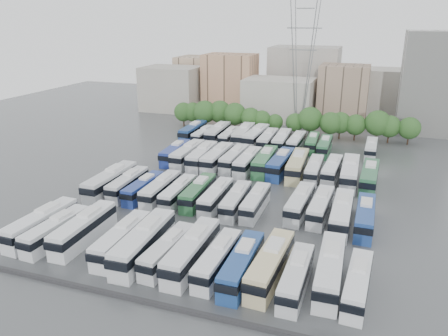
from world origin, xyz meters
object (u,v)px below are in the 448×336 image
(bus_r1_s10, at_px, (300,203))
(bus_r3_s0, at_px, (193,131))
(bus_r2_s1, at_px, (175,152))
(bus_r2_s5, at_px, (234,158))
(bus_r2_s7, at_px, (265,161))
(bus_r1_s6, at_px, (216,197))
(bus_r2_s4, at_px, (217,158))
(bus_r3_s7, at_px, (282,141))
(bus_r3_s4, at_px, (243,135))
(bus_r1_s3, at_px, (161,189))
(bus_r0_s4, at_px, (122,239))
(bus_r3_s8, at_px, (296,142))
(bus_r0_s8, at_px, (218,259))
(bus_r1_s7, at_px, (236,200))
(bus_r0_s6, at_px, (168,250))
(bus_r1_s5, at_px, (198,192))
(bus_r3_s1, at_px, (204,135))
(bus_r2_s8, at_px, (281,163))
(bus_r0_s12, at_px, (330,269))
(bus_r0_s0, at_px, (41,224))
(bus_r1_s4, at_px, (178,192))
(bus_r0_s1, at_px, (56,230))
(bus_r3_s6, at_px, (268,140))
(electricity_pylon, at_px, (303,59))
(bus_r2_s3, at_px, (202,156))
(bus_r0_s2, at_px, (84,228))
(bus_r1_s12, at_px, (342,213))
(bus_r2_s11, at_px, (332,170))
(bus_r3_s9, at_px, (312,143))
(bus_r0_s5, at_px, (144,242))
(bus_r1_s8, at_px, (255,202))
(bus_r2_s2, at_px, (188,154))
(bus_r2_s13, at_px, (369,177))
(bus_r3_s3, at_px, (229,136))
(bus_r3_s10, at_px, (325,146))
(bus_r3_s5, at_px, (256,136))
(bus_r1_s13, at_px, (365,217))
(bus_r0_s7, at_px, (192,251))
(bus_r0_s10, at_px, (270,264))
(bus_r0_s11, at_px, (296,277))
(bus_r2_s6, at_px, (248,162))
(apartment_tower, at_px, (429,83))
(bus_r3_s2, at_px, (218,133))
(bus_r1_s1, at_px, (128,184))
(bus_r2_s9, at_px, (297,165))

(bus_r1_s10, bearing_deg, bus_r3_s0, 135.87)
(bus_r2_s1, height_order, bus_r2_s5, bus_r2_s5)
(bus_r2_s7, bearing_deg, bus_r1_s6, -100.95)
(bus_r2_s4, bearing_deg, bus_r3_s7, 60.87)
(bus_r3_s4, bearing_deg, bus_r1_s3, -97.93)
(bus_r0_s4, distance_m, bus_r3_s8, 55.50)
(bus_r0_s8, height_order, bus_r1_s7, bus_r0_s8)
(bus_r0_s6, height_order, bus_r3_s4, bus_r3_s4)
(bus_r1_s5, distance_m, bus_r3_s1, 37.61)
(bus_r2_s8, bearing_deg, bus_r0_s12, -67.07)
(bus_r0_s0, height_order, bus_r1_s4, bus_r0_s0)
(bus_r0_s1, distance_m, bus_r2_s4, 38.27)
(bus_r3_s4, distance_m, bus_r3_s6, 6.82)
(electricity_pylon, relative_size, bus_r2_s3, 2.59)
(bus_r0_s2, xyz_separation_m, bus_r1_s12, (32.98, 16.63, -0.02))
(bus_r1_s10, bearing_deg, bus_r2_s11, 82.72)
(bus_r3_s9, bearing_deg, bus_r2_s3, -139.08)
(bus_r0_s1, distance_m, bus_r0_s12, 36.60)
(bus_r0_s5, relative_size, bus_r1_s7, 1.22)
(electricity_pylon, relative_size, bus_r1_s12, 2.69)
(bus_r1_s3, bearing_deg, bus_r1_s8, -0.88)
(bus_r2_s2, relative_size, bus_r3_s7, 1.03)
(bus_r1_s6, distance_m, bus_r2_s8, 20.44)
(bus_r2_s13, distance_m, bus_r3_s3, 38.36)
(bus_r3_s9, bearing_deg, bus_r3_s10, -38.21)
(bus_r2_s4, height_order, bus_r3_s5, bus_r3_s5)
(bus_r1_s3, bearing_deg, bus_r3_s0, 103.55)
(bus_r1_s13, height_order, bus_r3_s5, bus_r3_s5)
(bus_r1_s5, bearing_deg, bus_r0_s7, -71.72)
(bus_r0_s10, distance_m, bus_r1_s4, 26.26)
(bus_r1_s3, distance_m, bus_r1_s6, 9.98)
(bus_r0_s11, distance_m, bus_r2_s11, 37.93)
(bus_r0_s6, relative_size, bus_r2_s6, 0.90)
(bus_r2_s3, xyz_separation_m, bus_r3_s7, (13.04, 17.50, -0.07))
(bus_r3_s1, bearing_deg, bus_r2_s6, -46.22)
(bus_r0_s5, bearing_deg, bus_r0_s11, -4.38)
(bus_r3_s10, bearing_deg, bus_r0_s6, -103.93)
(bus_r1_s8, height_order, bus_r3_s0, bus_r3_s0)
(apartment_tower, relative_size, bus_r2_s6, 2.10)
(bus_r3_s2, bearing_deg, bus_r3_s9, -1.63)
(bus_r0_s7, xyz_separation_m, bus_r0_s8, (3.51, -0.37, -0.26))
(bus_r1_s1, distance_m, bus_r2_s7, 27.65)
(bus_r2_s4, bearing_deg, bus_r2_s8, 3.11)
(bus_r0_s12, relative_size, bus_r2_s11, 1.08)
(bus_r1_s3, height_order, bus_r2_s9, bus_r2_s9)
(bus_r1_s8, xyz_separation_m, bus_r3_s8, (-0.07, 36.24, 0.08))
(bus_r0_s2, bearing_deg, bus_r2_s4, 78.19)
(bus_r3_s0, bearing_deg, bus_r1_s13, -41.01)
(bus_r1_s3, relative_size, bus_r2_s13, 0.91)
(bus_r0_s5, height_order, bus_r2_s5, bus_r0_s5)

